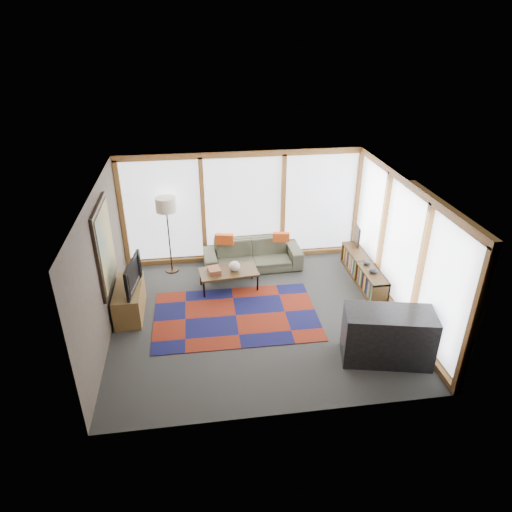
{
  "coord_description": "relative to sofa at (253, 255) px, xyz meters",
  "views": [
    {
      "loc": [
        -1.08,
        -7.21,
        5.1
      ],
      "look_at": [
        0.0,
        0.4,
        1.1
      ],
      "focal_mm": 32.0,
      "sensor_mm": 36.0,
      "label": 1
    }
  ],
  "objects": [
    {
      "name": "bookshelf",
      "position": [
        2.29,
        -0.97,
        -0.07
      ],
      "size": [
        0.36,
        2.0,
        0.5
      ],
      "primitive_type": null,
      "color": "#342312",
      "rests_on": "ground"
    },
    {
      "name": "pillow_left",
      "position": [
        -0.63,
        0.01,
        0.44
      ],
      "size": [
        0.43,
        0.22,
        0.23
      ],
      "primitive_type": "cube",
      "rotation": [
        0.0,
        0.0,
        -0.23
      ],
      "color": "#CC4916",
      "rests_on": "sofa"
    },
    {
      "name": "bar_counter",
      "position": [
        1.78,
        -3.47,
        0.14
      ],
      "size": [
        1.56,
        0.97,
        0.91
      ],
      "primitive_type": "cube",
      "rotation": [
        0.0,
        0.0,
        -0.22
      ],
      "color": "black",
      "rests_on": "ground"
    },
    {
      "name": "shelf_picture",
      "position": [
        2.36,
        -0.2,
        0.41
      ],
      "size": [
        0.07,
        0.35,
        0.46
      ],
      "primitive_type": "cube",
      "rotation": [
        0.0,
        0.0,
        -0.06
      ],
      "color": "black",
      "rests_on": "bookshelf"
    },
    {
      "name": "pillow_right",
      "position": [
        0.64,
        -0.04,
        0.42
      ],
      "size": [
        0.39,
        0.18,
        0.21
      ],
      "primitive_type": "cube",
      "rotation": [
        0.0,
        0.0,
        -0.17
      ],
      "color": "#CC4916",
      "rests_on": "sofa"
    },
    {
      "name": "bowl_b",
      "position": [
        2.28,
        -1.13,
        0.22
      ],
      "size": [
        0.17,
        0.17,
        0.08
      ],
      "primitive_type": "ellipsoid",
      "rotation": [
        0.0,
        0.0,
        -0.1
      ],
      "color": "black",
      "rests_on": "bookshelf"
    },
    {
      "name": "ground",
      "position": [
        -0.14,
        -1.95,
        -0.32
      ],
      "size": [
        5.5,
        5.5,
        0.0
      ],
      "primitive_type": "plane",
      "color": "#282926",
      "rests_on": "ground"
    },
    {
      "name": "vase",
      "position": [
        -0.49,
        -0.81,
        0.19
      ],
      "size": [
        0.27,
        0.27,
        0.21
      ],
      "primitive_type": "ellipsoid",
      "rotation": [
        0.0,
        0.0,
        -0.15
      ],
      "color": "beige",
      "rests_on": "coffee_table"
    },
    {
      "name": "tv_console",
      "position": [
        -2.59,
        -1.51,
        -0.02
      ],
      "size": [
        0.49,
        1.19,
        0.59
      ],
      "primitive_type": "cube",
      "color": "brown",
      "rests_on": "ground"
    },
    {
      "name": "television",
      "position": [
        -2.55,
        -1.56,
        0.56
      ],
      "size": [
        0.27,
        1.01,
        0.58
      ],
      "primitive_type": "imported",
      "rotation": [
        0.0,
        0.0,
        1.43
      ],
      "color": "black",
      "rests_on": "tv_console"
    },
    {
      "name": "floor_lamp",
      "position": [
        -1.84,
        0.11,
        0.56
      ],
      "size": [
        0.44,
        0.44,
        1.76
      ],
      "primitive_type": null,
      "color": "#312417",
      "rests_on": "ground"
    },
    {
      "name": "book_stack",
      "position": [
        -0.92,
        -0.84,
        0.13
      ],
      "size": [
        0.29,
        0.34,
        0.1
      ],
      "primitive_type": "cube",
      "rotation": [
        0.0,
        0.0,
        0.15
      ],
      "color": "brown",
      "rests_on": "coffee_table"
    },
    {
      "name": "rug",
      "position": [
        -0.58,
        -1.89,
        -0.31
      ],
      "size": [
        3.14,
        2.04,
        0.01
      ],
      "primitive_type": "cube",
      "rotation": [
        0.0,
        0.0,
        -0.01
      ],
      "color": "maroon",
      "rests_on": "ground"
    },
    {
      "name": "room_envelope",
      "position": [
        0.35,
        -1.39,
        1.22
      ],
      "size": [
        5.52,
        5.02,
        2.62
      ],
      "color": "#41372D",
      "rests_on": "ground"
    },
    {
      "name": "bowl_a",
      "position": [
        2.29,
        -1.48,
        0.22
      ],
      "size": [
        0.21,
        0.21,
        0.09
      ],
      "primitive_type": "ellipsoid",
      "rotation": [
        0.0,
        0.0,
        -0.17
      ],
      "color": "black",
      "rests_on": "bookshelf"
    },
    {
      "name": "coffee_table",
      "position": [
        -0.62,
        -0.82,
        -0.12
      ],
      "size": [
        1.26,
        0.72,
        0.4
      ],
      "primitive_type": null,
      "rotation": [
        0.0,
        0.0,
        0.1
      ],
      "color": "#342312",
      "rests_on": "ground"
    },
    {
      "name": "sofa",
      "position": [
        0.0,
        0.0,
        0.0
      ],
      "size": [
        2.23,
        0.94,
        0.64
      ],
      "primitive_type": "imported",
      "rotation": [
        0.0,
        0.0,
        0.04
      ],
      "color": "#3C402D",
      "rests_on": "ground"
    }
  ]
}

